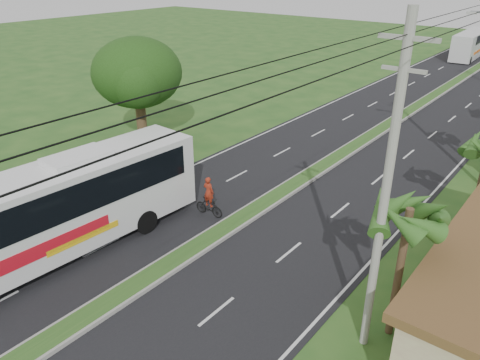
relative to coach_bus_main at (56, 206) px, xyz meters
The scene contains 11 objects.
ground 5.18m from the coach_bus_main, 16.50° to the left, with size 180.00×180.00×0.00m, color #244F1D.
road_asphalt 21.88m from the coach_bus_main, 78.36° to the left, with size 14.00×160.00×0.02m, color black.
median_strip 21.87m from the coach_bus_main, 78.36° to the left, with size 1.20×160.00×0.18m.
lane_edge_left 21.56m from the coach_bus_main, 96.20° to the left, with size 0.12×160.00×0.01m, color silver.
lane_edge_right 24.13m from the coach_bus_main, 62.50° to the left, with size 0.12×160.00×0.01m, color silver.
palm_verge_a 14.25m from the coach_bus_main, 17.80° to the left, with size 2.40×2.40×5.45m.
shade_tree 13.95m from the coach_bus_main, 124.32° to the left, with size 6.30×6.00×7.54m.
utility_pole_a 13.69m from the coach_bus_main, 14.36° to the left, with size 1.60×0.28×11.00m.
coach_bus_main is the anchor object (origin of this frame).
coach_bus_far 60.88m from the coach_bus_main, 88.49° to the left, with size 2.93×11.70×3.39m.
motorcyclist 7.37m from the coach_bus_main, 67.17° to the left, with size 1.69×0.59×2.18m.
Camera 1 is at (12.72, -10.29, 11.99)m, focal length 35.00 mm.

